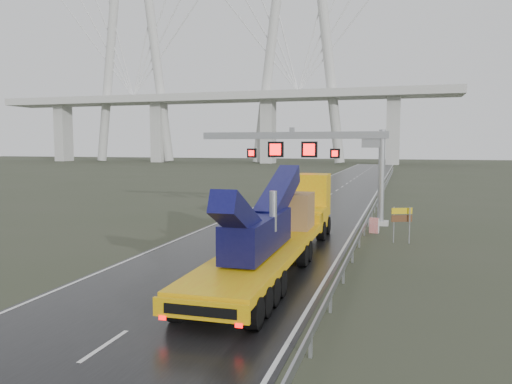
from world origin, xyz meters
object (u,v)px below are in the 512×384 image
(heavy_haul_truck, at_px, (285,221))
(striped_barrier, at_px, (374,225))
(sign_gantry, at_px, (318,151))
(exit_sign_pair, at_px, (402,218))

(heavy_haul_truck, relative_size, striped_barrier, 20.19)
(striped_barrier, bearing_deg, heavy_haul_truck, -106.92)
(heavy_haul_truck, distance_m, striped_barrier, 9.80)
(heavy_haul_truck, xyz_separation_m, striped_barrier, (4.27, 8.71, -1.39))
(sign_gantry, bearing_deg, striped_barrier, -39.05)
(exit_sign_pair, xyz_separation_m, striped_barrier, (-1.81, 3.18, -1.05))
(sign_gantry, height_order, striped_barrier, sign_gantry)
(striped_barrier, bearing_deg, sign_gantry, 150.12)
(sign_gantry, relative_size, heavy_haul_truck, 0.71)
(sign_gantry, xyz_separation_m, heavy_haul_truck, (0.29, -12.41, -3.70))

